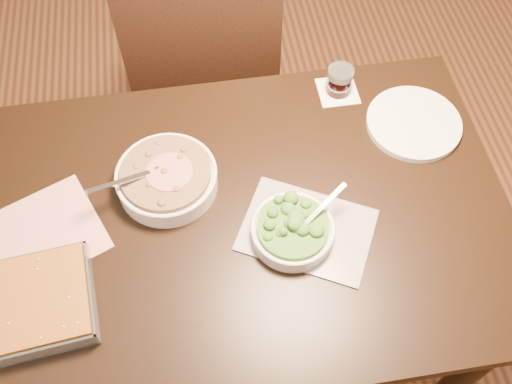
{
  "coord_description": "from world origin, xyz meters",
  "views": [
    {
      "loc": [
        -0.05,
        -0.71,
        1.97
      ],
      "look_at": [
        0.07,
        0.03,
        0.8
      ],
      "focal_mm": 40.0,
      "sensor_mm": 36.0,
      "label": 1
    }
  ],
  "objects": [
    {
      "name": "ground",
      "position": [
        0.0,
        0.0,
        0.0
      ],
      "size": [
        4.0,
        4.0,
        0.0
      ],
      "primitive_type": "plane",
      "color": "#421F13",
      "rests_on": "ground"
    },
    {
      "name": "table",
      "position": [
        0.0,
        0.0,
        0.65
      ],
      "size": [
        1.4,
        0.9,
        0.75
      ],
      "color": "black",
      "rests_on": "ground"
    },
    {
      "name": "magazine_a",
      "position": [
        -0.48,
        0.0,
        0.75
      ],
      "size": [
        0.4,
        0.36,
        0.01
      ],
      "primitive_type": "cube",
      "rotation": [
        0.0,
        0.0,
        0.41
      ],
      "color": "#B63A34",
      "rests_on": "table"
    },
    {
      "name": "magazine_b",
      "position": [
        0.18,
        -0.07,
        0.75
      ],
      "size": [
        0.38,
        0.34,
        0.01
      ],
      "primitive_type": "cube",
      "rotation": [
        0.0,
        0.0,
        -0.49
      ],
      "color": "#28262E",
      "rests_on": "table"
    },
    {
      "name": "coaster",
      "position": [
        0.36,
        0.36,
        0.75
      ],
      "size": [
        0.11,
        0.11,
        0.0
      ],
      "primitive_type": "cube",
      "color": "white",
      "rests_on": "table"
    },
    {
      "name": "stew_bowl",
      "position": [
        -0.14,
        0.11,
        0.79
      ],
      "size": [
        0.27,
        0.26,
        0.1
      ],
      "color": "silver",
      "rests_on": "table"
    },
    {
      "name": "broccoli_bowl",
      "position": [
        0.14,
        -0.08,
        0.78
      ],
      "size": [
        0.21,
        0.2,
        0.08
      ],
      "color": "silver",
      "rests_on": "table"
    },
    {
      "name": "baking_dish",
      "position": [
        -0.49,
        -0.18,
        0.78
      ],
      "size": [
        0.34,
        0.26,
        0.06
      ],
      "rotation": [
        0.0,
        0.0,
        0.1
      ],
      "color": "silver",
      "rests_on": "table"
    },
    {
      "name": "wine_tumbler",
      "position": [
        0.36,
        0.36,
        0.8
      ],
      "size": [
        0.07,
        0.07,
        0.08
      ],
      "color": "black",
      "rests_on": "coaster"
    },
    {
      "name": "dinner_plate",
      "position": [
        0.53,
        0.21,
        0.76
      ],
      "size": [
        0.26,
        0.26,
        0.02
      ],
      "primitive_type": "cylinder",
      "color": "silver",
      "rests_on": "table"
    },
    {
      "name": "chair_far",
      "position": [
        -0.0,
        0.7,
        0.56
      ],
      "size": [
        0.48,
        0.48,
        1.0
      ],
      "rotation": [
        0.0,
        0.0,
        3.12
      ],
      "color": "black",
      "rests_on": "ground"
    }
  ]
}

